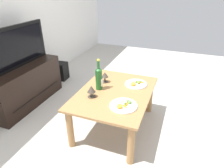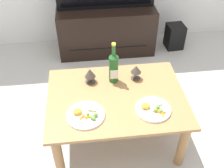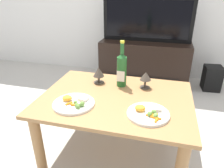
% 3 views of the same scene
% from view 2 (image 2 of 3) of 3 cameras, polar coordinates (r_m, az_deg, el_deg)
% --- Properties ---
extents(ground_plane, '(6.40, 6.40, 0.00)m').
position_cam_2_polar(ground_plane, '(2.39, 0.84, -10.86)').
color(ground_plane, '#B7B2A8').
extents(dining_table, '(1.04, 0.76, 0.47)m').
position_cam_2_polar(dining_table, '(2.10, 0.94, -4.30)').
color(dining_table, '#9E7042').
rests_on(dining_table, ground_plane).
extents(tv_stand, '(1.11, 0.46, 0.54)m').
position_cam_2_polar(tv_stand, '(3.26, -1.21, 11.36)').
color(tv_stand, black).
rests_on(tv_stand, ground_plane).
extents(floor_speaker, '(0.21, 0.21, 0.30)m').
position_cam_2_polar(floor_speaker, '(3.45, 13.04, 9.75)').
color(floor_speaker, black).
rests_on(floor_speaker, ground_plane).
extents(wine_bottle, '(0.07, 0.08, 0.35)m').
position_cam_2_polar(wine_bottle, '(2.09, 0.27, 3.66)').
color(wine_bottle, '#1E5923').
rests_on(wine_bottle, dining_table).
extents(goblet_left, '(0.09, 0.09, 0.13)m').
position_cam_2_polar(goblet_left, '(2.12, -4.66, 2.21)').
color(goblet_left, '#473D33').
rests_on(goblet_left, dining_table).
extents(goblet_right, '(0.08, 0.08, 0.13)m').
position_cam_2_polar(goblet_right, '(2.15, 5.08, 2.97)').
color(goblet_right, '#473D33').
rests_on(goblet_right, dining_table).
extents(dinner_plate_left, '(0.27, 0.27, 0.05)m').
position_cam_2_polar(dinner_plate_left, '(1.90, -5.57, -6.43)').
color(dinner_plate_left, white).
rests_on(dinner_plate_left, dining_table).
extents(dinner_plate_right, '(0.26, 0.26, 0.05)m').
position_cam_2_polar(dinner_plate_right, '(1.95, 8.67, -5.18)').
color(dinner_plate_right, white).
rests_on(dinner_plate_right, dining_table).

